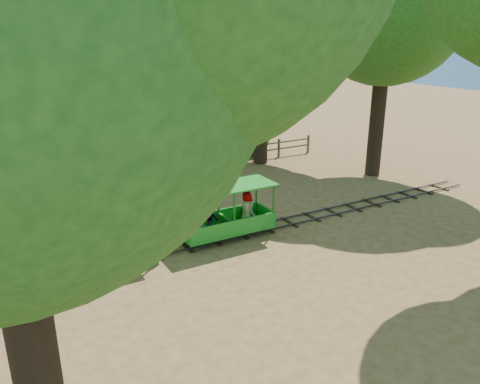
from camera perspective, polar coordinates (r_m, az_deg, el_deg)
ground at (r=15.80m, az=0.09°, el=-5.17°), size 90.00×90.00×0.00m
track at (r=15.77m, az=0.09°, el=-4.94°), size 22.00×1.00×0.10m
carriage_front at (r=14.00m, az=-16.11°, el=-5.86°), size 3.23×1.34×1.68m
carriage_rear at (r=15.25m, az=-1.71°, el=-3.00°), size 3.23×1.32×1.68m
oak_ne at (r=23.77m, az=2.55°, el=20.21°), size 8.35×7.35×10.01m
fence at (r=22.51m, az=-10.14°, el=3.47°), size 18.10×0.10×1.00m
shrub_mid_w at (r=22.62m, az=-22.74°, el=3.34°), size 2.76×2.12×1.91m
shrub_mid_e at (r=26.08m, az=1.24°, el=6.36°), size 2.32×1.79×1.61m
shrub_east at (r=25.84m, az=0.31°, el=6.23°), size 2.30×1.77×1.59m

